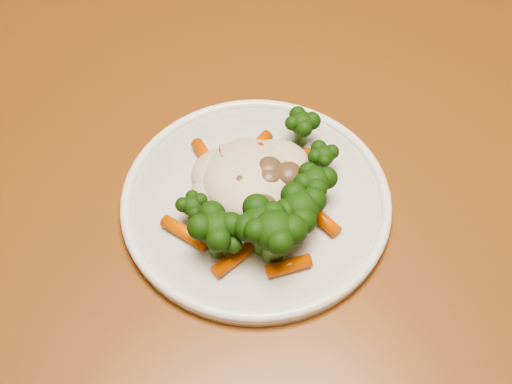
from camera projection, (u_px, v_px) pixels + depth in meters
dining_table at (249, 299)px, 0.65m from camera, size 1.50×1.29×0.75m
plate at (256, 201)px, 0.60m from camera, size 0.25×0.25×0.01m
meal at (263, 200)px, 0.57m from camera, size 0.18×0.17×0.05m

